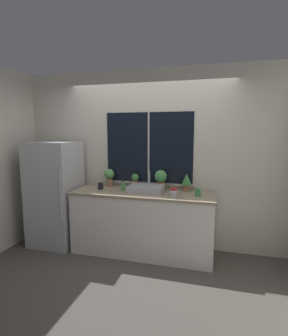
% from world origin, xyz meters
% --- Properties ---
extents(ground_plane, '(14.00, 14.00, 0.00)m').
position_xyz_m(ground_plane, '(0.00, 0.00, 0.00)').
color(ground_plane, '#4C4742').
extents(wall_back, '(8.00, 0.09, 2.70)m').
position_xyz_m(wall_back, '(0.00, 0.69, 1.35)').
color(wall_back, beige).
rests_on(wall_back, ground_plane).
extents(wall_left, '(0.06, 7.00, 2.70)m').
position_xyz_m(wall_left, '(-2.05, 1.50, 1.35)').
color(wall_left, beige).
rests_on(wall_left, ground_plane).
extents(wall_right, '(0.06, 7.00, 2.70)m').
position_xyz_m(wall_right, '(2.05, 1.50, 1.35)').
color(wall_right, beige).
rests_on(wall_right, ground_plane).
extents(counter, '(2.05, 0.64, 0.91)m').
position_xyz_m(counter, '(0.00, 0.31, 0.46)').
color(counter, white).
rests_on(counter, ground_plane).
extents(refrigerator, '(0.70, 0.66, 1.62)m').
position_xyz_m(refrigerator, '(-1.42, 0.28, 0.81)').
color(refrigerator, '#B7B7BC').
rests_on(refrigerator, ground_plane).
extents(sink, '(0.49, 0.39, 0.27)m').
position_xyz_m(sink, '(0.04, 0.34, 0.96)').
color(sink, '#ADADB2').
rests_on(sink, counter).
extents(potted_plant_far_left, '(0.16, 0.16, 0.28)m').
position_xyz_m(potted_plant_far_left, '(-0.61, 0.55, 1.09)').
color(potted_plant_far_left, '#9E6B4C').
rests_on(potted_plant_far_left, counter).
extents(potted_plant_center_left, '(0.12, 0.12, 0.22)m').
position_xyz_m(potted_plant_center_left, '(-0.19, 0.55, 1.02)').
color(potted_plant_center_left, '#9E6B4C').
rests_on(potted_plant_center_left, counter).
extents(potted_plant_center_right, '(0.18, 0.18, 0.29)m').
position_xyz_m(potted_plant_center_right, '(0.21, 0.55, 1.08)').
color(potted_plant_center_right, '#9E6B4C').
rests_on(potted_plant_center_right, counter).
extents(potted_plant_far_right, '(0.15, 0.15, 0.26)m').
position_xyz_m(potted_plant_far_right, '(0.60, 0.55, 1.07)').
color(potted_plant_far_right, '#9E6B4C').
rests_on(potted_plant_far_right, counter).
extents(soap_bottle, '(0.06, 0.06, 0.17)m').
position_xyz_m(soap_bottle, '(-0.31, 0.34, 0.98)').
color(soap_bottle, '#519E5B').
rests_on(soap_bottle, counter).
extents(mug_black, '(0.08, 0.08, 0.10)m').
position_xyz_m(mug_black, '(-0.66, 0.32, 0.96)').
color(mug_black, black).
rests_on(mug_black, counter).
extents(mug_green, '(0.08, 0.08, 0.10)m').
position_xyz_m(mug_green, '(0.78, 0.28, 0.96)').
color(mug_green, '#38844C').
rests_on(mug_green, counter).
extents(mug_red, '(0.09, 0.09, 0.09)m').
position_xyz_m(mug_red, '(0.45, 0.29, 0.96)').
color(mug_red, '#B72D28').
rests_on(mug_red, counter).
extents(mug_grey, '(0.09, 0.09, 0.09)m').
position_xyz_m(mug_grey, '(0.48, 0.10, 0.96)').
color(mug_grey, gray).
rests_on(mug_grey, counter).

